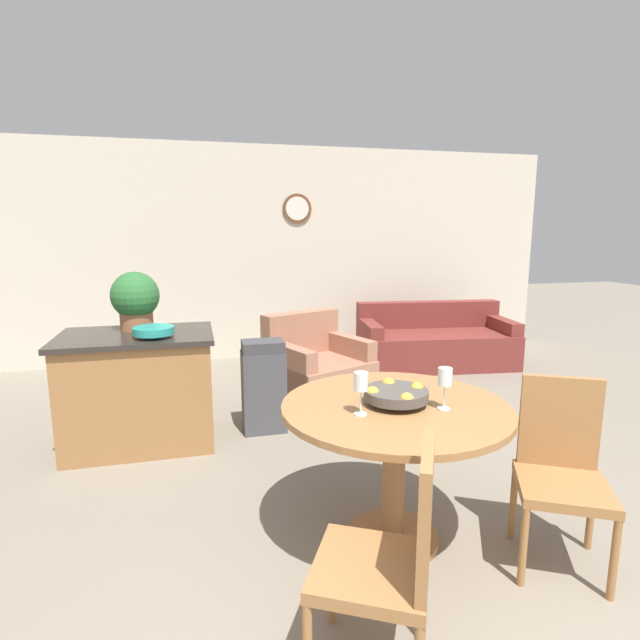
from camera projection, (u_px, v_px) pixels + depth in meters
name	position (u px, v px, depth m)	size (l,w,h in m)	color
wall_back	(260.00, 254.00, 6.41)	(8.00, 0.09, 2.70)	beige
dining_table	(395.00, 437.00, 2.60)	(1.18, 1.18, 0.78)	#9E6B3D
dining_chair_near_left	(392.00, 553.00, 1.82)	(0.57, 0.57, 0.93)	#9E6B3D
dining_chair_near_right	(561.00, 465.00, 2.49)	(0.57, 0.57, 0.93)	#9E6B3D
fruit_bowl	(396.00, 394.00, 2.56)	(0.33, 0.33, 0.10)	#4C4742
wine_glass_left	(361.00, 383.00, 2.40)	(0.07, 0.07, 0.21)	silver
wine_glass_right	(445.00, 379.00, 2.48)	(0.07, 0.07, 0.21)	silver
kitchen_island	(140.00, 389.00, 3.88)	(1.14, 0.78, 0.88)	#9E6B3D
teal_bowl	(154.00, 331.00, 3.66)	(0.30, 0.30, 0.08)	teal
potted_plant	(135.00, 299.00, 3.92)	(0.37, 0.37, 0.46)	#A36642
trash_bin	(264.00, 386.00, 4.13)	(0.35, 0.25, 0.77)	#47474C
couch	(435.00, 343.00, 6.17)	(1.93, 1.08, 0.75)	maroon
armchair	(317.00, 370.00, 4.96)	(1.09, 1.08, 0.83)	#A87056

